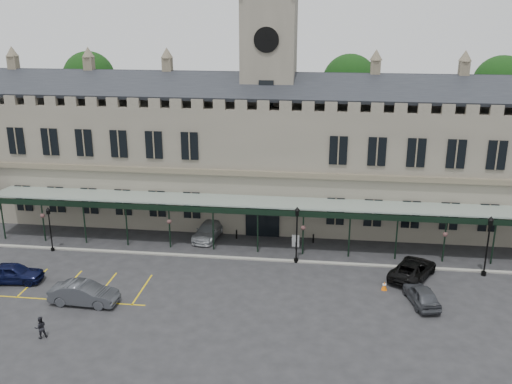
# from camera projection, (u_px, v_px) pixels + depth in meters

# --- Properties ---
(ground) EXTENTS (140.00, 140.00, 0.00)m
(ground) POSITION_uv_depth(u_px,v_px,m) (246.00, 289.00, 44.08)
(ground) COLOR #232326
(station_building) EXTENTS (60.00, 10.36, 17.30)m
(station_building) POSITION_uv_depth(u_px,v_px,m) (268.00, 157.00, 57.09)
(station_building) COLOR #6B6659
(station_building) RESTS_ON ground
(clock_tower) EXTENTS (5.60, 5.60, 24.80)m
(clock_tower) POSITION_uv_depth(u_px,v_px,m) (269.00, 90.00, 55.11)
(clock_tower) COLOR #6B6659
(clock_tower) RESTS_ON ground
(canopy) EXTENTS (50.00, 4.10, 4.30)m
(canopy) POSITION_uv_depth(u_px,v_px,m) (258.00, 226.00, 50.38)
(canopy) COLOR #8C9E93
(canopy) RESTS_ON ground
(kerb) EXTENTS (60.00, 0.40, 0.12)m
(kerb) POSITION_uv_depth(u_px,v_px,m) (255.00, 259.00, 49.25)
(kerb) COLOR gray
(kerb) RESTS_ON ground
(parking_markings) EXTENTS (16.00, 6.00, 0.01)m
(parking_markings) POSITION_uv_depth(u_px,v_px,m) (66.00, 288.00, 44.34)
(parking_markings) COLOR gold
(parking_markings) RESTS_ON ground
(tree_behind_left) EXTENTS (6.00, 6.00, 16.00)m
(tree_behind_left) POSITION_uv_depth(u_px,v_px,m) (89.00, 79.00, 66.32)
(tree_behind_left) COLOR #332314
(tree_behind_left) RESTS_ON ground
(tree_behind_mid) EXTENTS (6.00, 6.00, 16.00)m
(tree_behind_mid) POSITION_uv_depth(u_px,v_px,m) (350.00, 83.00, 62.74)
(tree_behind_mid) COLOR #332314
(tree_behind_mid) RESTS_ON ground
(tree_behind_right) EXTENTS (6.00, 6.00, 16.00)m
(tree_behind_right) POSITION_uv_depth(u_px,v_px,m) (501.00, 86.00, 60.83)
(tree_behind_right) COLOR #332314
(tree_behind_right) RESTS_ON ground
(lamp_post_left) EXTENTS (0.39, 0.39, 4.13)m
(lamp_post_left) POSITION_uv_depth(u_px,v_px,m) (50.00, 225.00, 50.34)
(lamp_post_left) COLOR black
(lamp_post_left) RESTS_ON ground
(lamp_post_mid) EXTENTS (0.48, 0.48, 5.05)m
(lamp_post_mid) POSITION_uv_depth(u_px,v_px,m) (297.00, 230.00, 47.87)
(lamp_post_mid) COLOR black
(lamp_post_mid) RESTS_ON ground
(lamp_post_right) EXTENTS (0.49, 0.49, 5.15)m
(lamp_post_right) POSITION_uv_depth(u_px,v_px,m) (488.00, 241.00, 45.45)
(lamp_post_right) COLOR black
(lamp_post_right) RESTS_ON ground
(traffic_cone) EXTENTS (0.44, 0.44, 0.70)m
(traffic_cone) POSITION_uv_depth(u_px,v_px,m) (384.00, 286.00, 43.92)
(traffic_cone) COLOR orange
(traffic_cone) RESTS_ON ground
(sign_board) EXTENTS (0.68, 0.14, 1.16)m
(sign_board) POSITION_uv_depth(u_px,v_px,m) (296.00, 241.00, 51.73)
(sign_board) COLOR black
(sign_board) RESTS_ON ground
(bollard_left) EXTENTS (0.15, 0.15, 0.87)m
(bollard_left) POSITION_uv_depth(u_px,v_px,m) (237.00, 234.00, 53.63)
(bollard_left) COLOR black
(bollard_left) RESTS_ON ground
(bollard_right) EXTENTS (0.15, 0.15, 0.85)m
(bollard_right) POSITION_uv_depth(u_px,v_px,m) (313.00, 238.00, 52.68)
(bollard_right) COLOR black
(bollard_right) RESTS_ON ground
(car_left_a) EXTENTS (4.84, 2.38, 1.59)m
(car_left_a) POSITION_uv_depth(u_px,v_px,m) (13.00, 273.00, 45.03)
(car_left_a) COLOR black
(car_left_a) RESTS_ON ground
(car_left_b) EXTENTS (5.07, 1.92, 1.65)m
(car_left_b) POSITION_uv_depth(u_px,v_px,m) (84.00, 293.00, 41.73)
(car_left_b) COLOR #3B3D43
(car_left_b) RESTS_ON ground
(car_taxi) EXTENTS (2.71, 5.25, 1.46)m
(car_taxi) POSITION_uv_depth(u_px,v_px,m) (209.00, 231.00, 53.74)
(car_taxi) COLOR #A8ACB1
(car_taxi) RESTS_ON ground
(car_van) EXTENTS (4.76, 6.02, 1.52)m
(car_van) POSITION_uv_depth(u_px,v_px,m) (413.00, 269.00, 45.77)
(car_van) COLOR black
(car_van) RESTS_ON ground
(car_right_a) EXTENTS (2.60, 4.50, 1.44)m
(car_right_a) POSITION_uv_depth(u_px,v_px,m) (422.00, 295.00, 41.75)
(car_right_a) COLOR #3B3D43
(car_right_a) RESTS_ON ground
(person_b) EXTENTS (0.95, 0.90, 1.54)m
(person_b) POSITION_uv_depth(u_px,v_px,m) (41.00, 327.00, 37.43)
(person_b) COLOR black
(person_b) RESTS_ON ground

